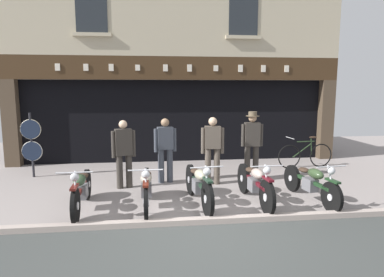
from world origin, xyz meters
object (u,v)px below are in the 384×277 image
object	(u,v)px
motorcycle_center_right	(255,183)
motorcycle_right	(311,182)
shopkeeper_center	(165,147)
tyre_sign_pole	(31,141)
advert_board_far	(288,105)
salesman_right	(213,147)
motorcycle_center_left	(146,187)
assistant_far_right	(252,142)
motorcycle_center	(199,184)
motorcycle_left	(81,189)
salesman_left	(124,151)
leaning_bicycle	(305,155)
advert_board_near	(255,102)

from	to	relation	value
motorcycle_center_right	motorcycle_right	world-z (taller)	motorcycle_center_right
shopkeeper_center	tyre_sign_pole	bearing A→B (deg)	-21.86
shopkeeper_center	advert_board_far	xyz separation A→B (m)	(4.20, 2.59, 0.90)
motorcycle_center_right	salesman_right	xyz separation A→B (m)	(-0.61, 1.49, 0.48)
motorcycle_center_left	salesman_right	xyz separation A→B (m)	(1.59, 1.53, 0.49)
assistant_far_right	advert_board_far	xyz separation A→B (m)	(1.98, 2.55, 0.81)
shopkeeper_center	salesman_right	world-z (taller)	salesman_right
motorcycle_center	motorcycle_center_right	size ratio (longest dim) A/B	1.00
motorcycle_left	salesman_left	bearing A→B (deg)	-117.94
shopkeeper_center	leaning_bicycle	xyz separation A→B (m)	(4.22, 1.16, -0.51)
salesman_left	advert_board_near	xyz separation A→B (m)	(4.05, 2.95, 1.00)
tyre_sign_pole	salesman_left	bearing A→B (deg)	-27.58
motorcycle_center	leaning_bicycle	xyz separation A→B (m)	(3.63, 2.93, -0.06)
motorcycle_center_left	advert_board_far	distance (m)	6.56
shopkeeper_center	leaning_bicycle	world-z (taller)	shopkeeper_center
salesman_left	salesman_right	bearing A→B (deg)	168.10
shopkeeper_center	motorcycle_right	bearing A→B (deg)	141.36
motorcycle_right	shopkeeper_center	bearing A→B (deg)	-38.75
motorcycle_center_left	motorcycle_center_right	xyz separation A→B (m)	(2.20, 0.03, 0.01)
motorcycle_center_right	salesman_right	world-z (taller)	salesman_right
motorcycle_center_right	salesman_right	bearing A→B (deg)	-70.70
salesman_left	tyre_sign_pole	world-z (taller)	tyre_sign_pole
salesman_left	advert_board_near	distance (m)	5.11
advert_board_near	tyre_sign_pole	bearing A→B (deg)	-165.73
motorcycle_center	assistant_far_right	xyz separation A→B (m)	(1.64, 1.81, 0.54)
motorcycle_center_left	shopkeeper_center	world-z (taller)	shopkeeper_center
advert_board_near	leaning_bicycle	size ratio (longest dim) A/B	0.58
motorcycle_center	motorcycle_left	bearing A→B (deg)	-5.46
tyre_sign_pole	motorcycle_right	bearing A→B (deg)	-23.26
motorcycle_right	tyre_sign_pole	bearing A→B (deg)	-30.20
motorcycle_right	motorcycle_center_left	bearing A→B (deg)	-6.85
salesman_right	tyre_sign_pole	xyz separation A→B (m)	(-4.60, 1.23, 0.05)
motorcycle_center	motorcycle_center_right	world-z (taller)	motorcycle_center
motorcycle_left	advert_board_far	distance (m)	7.48
motorcycle_center_right	tyre_sign_pole	distance (m)	5.90
assistant_far_right	advert_board_near	bearing A→B (deg)	-104.97
motorcycle_center	tyre_sign_pole	distance (m)	4.90
motorcycle_left	motorcycle_right	distance (m)	4.63
motorcycle_right	advert_board_far	world-z (taller)	advert_board_far
tyre_sign_pole	advert_board_near	world-z (taller)	advert_board_near
shopkeeper_center	assistant_far_right	bearing A→B (deg)	174.23
motorcycle_center_left	motorcycle_center	bearing A→B (deg)	-176.70
salesman_left	shopkeeper_center	world-z (taller)	same
salesman_left	shopkeeper_center	bearing A→B (deg)	-173.31
motorcycle_center_left	motorcycle_center	size ratio (longest dim) A/B	0.96
shopkeeper_center	salesman_left	bearing A→B (deg)	13.48
motorcycle_left	motorcycle_center_left	world-z (taller)	motorcycle_center_left
salesman_left	tyre_sign_pole	bearing A→B (deg)	-41.20
motorcycle_center_right	advert_board_far	xyz separation A→B (m)	(2.46, 4.38, 1.36)
tyre_sign_pole	advert_board_far	xyz separation A→B (m)	(7.67, 1.66, 0.82)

